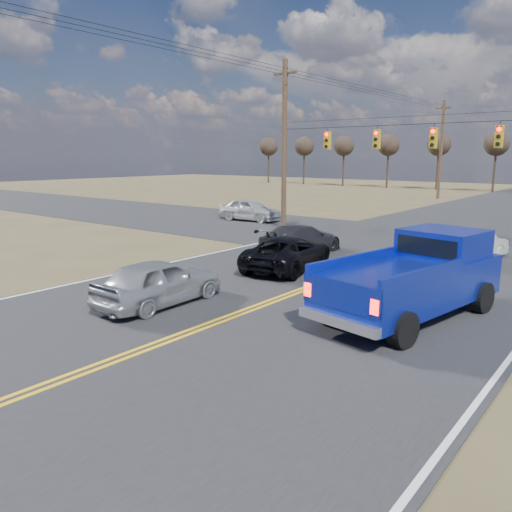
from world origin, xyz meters
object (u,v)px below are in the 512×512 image
Objects in this scene: pickup_truck at (415,278)px; silver_suv at (159,282)px; white_car_queue at (473,245)px; cross_car_west at (250,210)px; dgrey_car_queue at (301,239)px; black_suv at (288,253)px.

pickup_truck is 7.44m from silver_suv.
white_car_queue is 0.91× the size of cross_car_west.
silver_suv is 0.93× the size of cross_car_west.
dgrey_car_queue is at bearing 153.00° from pickup_truck.
cross_car_west is at bearing 151.45° from pickup_truck.
dgrey_car_queue is at bearing -132.94° from cross_car_west.
silver_suv is 9.41m from dgrey_car_queue.
dgrey_car_queue is at bearing 35.60° from white_car_queue.
black_suv is 8.17m from white_car_queue.
pickup_truck is 21.64m from cross_car_west.
pickup_truck is 9.04m from white_car_queue.
silver_suv is 0.88× the size of black_suv.
pickup_truck reaches higher than white_car_queue.
cross_car_west is (-16.00, 4.50, 0.09)m from white_car_queue.
silver_suv is at bearing -151.81° from cross_car_west.
pickup_truck is at bearing -131.74° from cross_car_west.
silver_suv reaches higher than white_car_queue.
white_car_queue reaches higher than black_suv.
pickup_truck reaches higher than dgrey_car_queue.
white_car_queue is 7.40m from dgrey_car_queue.
pickup_truck reaches higher than black_suv.
white_car_queue is at bearing 105.87° from pickup_truck.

